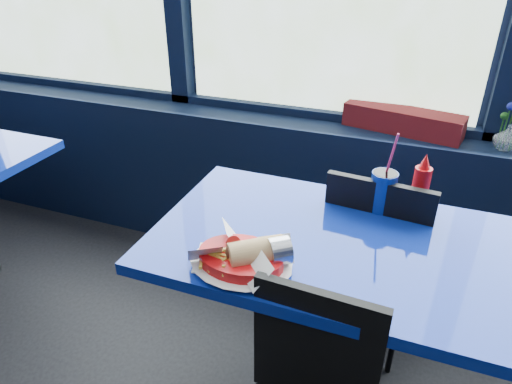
# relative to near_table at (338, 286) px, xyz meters

# --- Properties ---
(window_sill) EXTENTS (5.00, 0.26, 0.80)m
(window_sill) POSITION_rel_near_table_xyz_m (-0.30, 0.87, -0.17)
(window_sill) COLOR black
(window_sill) RESTS_ON ground
(near_table) EXTENTS (1.20, 0.70, 0.75)m
(near_table) POSITION_rel_near_table_xyz_m (0.00, 0.00, 0.00)
(near_table) COLOR black
(near_table) RESTS_ON ground
(chair_near_back) EXTENTS (0.43, 0.43, 0.87)m
(chair_near_back) POSITION_rel_near_table_xyz_m (0.07, 0.32, -0.07)
(chair_near_back) COLOR black
(chair_near_back) RESTS_ON ground
(planter_box) EXTENTS (0.55, 0.24, 0.11)m
(planter_box) POSITION_rel_near_table_xyz_m (0.09, 0.90, 0.29)
(planter_box) COLOR maroon
(planter_box) RESTS_ON window_sill
(flower_vase) EXTENTS (0.13, 0.13, 0.22)m
(flower_vase) POSITION_rel_near_table_xyz_m (0.51, 0.84, 0.30)
(flower_vase) COLOR silver
(flower_vase) RESTS_ON window_sill
(food_basket) EXTENTS (0.30, 0.30, 0.10)m
(food_basket) POSITION_rel_near_table_xyz_m (-0.24, -0.23, 0.22)
(food_basket) COLOR red
(food_basket) RESTS_ON near_table
(ketchup_bottle) EXTENTS (0.06, 0.06, 0.21)m
(ketchup_bottle) POSITION_rel_near_table_xyz_m (0.20, 0.28, 0.28)
(ketchup_bottle) COLOR red
(ketchup_bottle) RESTS_ON near_table
(soda_cup) EXTENTS (0.09, 0.09, 0.30)m
(soda_cup) POSITION_rel_near_table_xyz_m (0.08, 0.24, 0.26)
(soda_cup) COLOR navy
(soda_cup) RESTS_ON near_table
(napkin) EXTENTS (0.18, 0.18, 0.00)m
(napkin) POSITION_rel_near_table_xyz_m (-0.32, -0.22, 0.18)
(napkin) COLOR white
(napkin) RESTS_ON near_table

